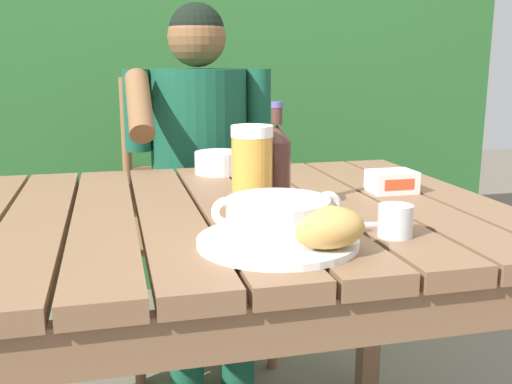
{
  "coord_description": "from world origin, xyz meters",
  "views": [
    {
      "loc": [
        -0.24,
        -1.2,
        1.07
      ],
      "look_at": [
        0.01,
        -0.19,
        0.83
      ],
      "focal_mm": 41.43,
      "sensor_mm": 36.0,
      "label": 1
    }
  ],
  "objects_px": {
    "soup_bowl": "(278,217)",
    "bread_roll": "(326,227)",
    "water_glass_small": "(395,221)",
    "beer_glass": "(252,170)",
    "diner_bowl": "(219,162)",
    "chair_near_diner": "(194,219)",
    "table_knife": "(334,225)",
    "butter_tub": "(392,181)",
    "beer_bottle": "(277,165)",
    "serving_plate": "(278,241)",
    "person_eating": "(200,164)"
  },
  "relations": [
    {
      "from": "serving_plate",
      "to": "bread_roll",
      "type": "distance_m",
      "value": 0.1
    },
    {
      "from": "bread_roll",
      "to": "serving_plate",
      "type": "bearing_deg",
      "value": 130.6
    },
    {
      "from": "person_eating",
      "to": "diner_bowl",
      "type": "distance_m",
      "value": 0.34
    },
    {
      "from": "table_knife",
      "to": "serving_plate",
      "type": "bearing_deg",
      "value": -149.18
    },
    {
      "from": "soup_bowl",
      "to": "water_glass_small",
      "type": "distance_m",
      "value": 0.21
    },
    {
      "from": "soup_bowl",
      "to": "bread_roll",
      "type": "distance_m",
      "value": 0.09
    },
    {
      "from": "butter_tub",
      "to": "table_knife",
      "type": "xyz_separation_m",
      "value": [
        -0.24,
        -0.25,
        -0.02
      ]
    },
    {
      "from": "chair_near_diner",
      "to": "butter_tub",
      "type": "relative_size",
      "value": 9.49
    },
    {
      "from": "soup_bowl",
      "to": "bread_roll",
      "type": "relative_size",
      "value": 1.73
    },
    {
      "from": "table_knife",
      "to": "diner_bowl",
      "type": "distance_m",
      "value": 0.59
    },
    {
      "from": "serving_plate",
      "to": "beer_bottle",
      "type": "xyz_separation_m",
      "value": [
        0.07,
        0.24,
        0.09
      ]
    },
    {
      "from": "chair_near_diner",
      "to": "diner_bowl",
      "type": "bearing_deg",
      "value": -90.0
    },
    {
      "from": "serving_plate",
      "to": "beer_glass",
      "type": "bearing_deg",
      "value": 88.7
    },
    {
      "from": "soup_bowl",
      "to": "beer_bottle",
      "type": "distance_m",
      "value": 0.26
    },
    {
      "from": "beer_glass",
      "to": "diner_bowl",
      "type": "distance_m",
      "value": 0.46
    },
    {
      "from": "beer_bottle",
      "to": "water_glass_small",
      "type": "bearing_deg",
      "value": -59.23
    },
    {
      "from": "water_glass_small",
      "to": "table_knife",
      "type": "distance_m",
      "value": 0.12
    },
    {
      "from": "person_eating",
      "to": "serving_plate",
      "type": "xyz_separation_m",
      "value": [
        -0.02,
        -1.0,
        0.04
      ]
    },
    {
      "from": "chair_near_diner",
      "to": "beer_glass",
      "type": "relative_size",
      "value": 5.6
    },
    {
      "from": "table_knife",
      "to": "diner_bowl",
      "type": "height_order",
      "value": "diner_bowl"
    },
    {
      "from": "table_knife",
      "to": "soup_bowl",
      "type": "bearing_deg",
      "value": -149.18
    },
    {
      "from": "chair_near_diner",
      "to": "table_knife",
      "type": "relative_size",
      "value": 6.63
    },
    {
      "from": "beer_bottle",
      "to": "diner_bowl",
      "type": "distance_m",
      "value": 0.42
    },
    {
      "from": "water_glass_small",
      "to": "butter_tub",
      "type": "distance_m",
      "value": 0.37
    },
    {
      "from": "person_eating",
      "to": "butter_tub",
      "type": "bearing_deg",
      "value": -62.18
    },
    {
      "from": "butter_tub",
      "to": "water_glass_small",
      "type": "bearing_deg",
      "value": -115.61
    },
    {
      "from": "soup_bowl",
      "to": "butter_tub",
      "type": "xyz_separation_m",
      "value": [
        0.37,
        0.33,
        -0.02
      ]
    },
    {
      "from": "beer_glass",
      "to": "table_knife",
      "type": "distance_m",
      "value": 0.2
    },
    {
      "from": "bread_roll",
      "to": "table_knife",
      "type": "bearing_deg",
      "value": 64.28
    },
    {
      "from": "water_glass_small",
      "to": "butter_tub",
      "type": "xyz_separation_m",
      "value": [
        0.16,
        0.33,
        -0.0
      ]
    },
    {
      "from": "soup_bowl",
      "to": "beer_glass",
      "type": "relative_size",
      "value": 1.26
    },
    {
      "from": "chair_near_diner",
      "to": "butter_tub",
      "type": "xyz_separation_m",
      "value": [
        0.35,
        -0.87,
        0.3
      ]
    },
    {
      "from": "chair_near_diner",
      "to": "beer_bottle",
      "type": "height_order",
      "value": "chair_near_diner"
    },
    {
      "from": "beer_bottle",
      "to": "water_glass_small",
      "type": "height_order",
      "value": "beer_bottle"
    },
    {
      "from": "person_eating",
      "to": "beer_bottle",
      "type": "height_order",
      "value": "person_eating"
    },
    {
      "from": "diner_bowl",
      "to": "chair_near_diner",
      "type": "bearing_deg",
      "value": 90.0
    },
    {
      "from": "serving_plate",
      "to": "soup_bowl",
      "type": "relative_size",
      "value": 1.22
    },
    {
      "from": "person_eating",
      "to": "water_glass_small",
      "type": "relative_size",
      "value": 20.33
    },
    {
      "from": "butter_tub",
      "to": "table_knife",
      "type": "distance_m",
      "value": 0.35
    },
    {
      "from": "bread_roll",
      "to": "water_glass_small",
      "type": "bearing_deg",
      "value": 23.12
    },
    {
      "from": "chair_near_diner",
      "to": "bread_roll",
      "type": "relative_size",
      "value": 7.74
    },
    {
      "from": "serving_plate",
      "to": "bread_roll",
      "type": "height_order",
      "value": "bread_roll"
    },
    {
      "from": "beer_glass",
      "to": "beer_bottle",
      "type": "xyz_separation_m",
      "value": [
        0.06,
        0.04,
        0.0
      ]
    },
    {
      "from": "person_eating",
      "to": "bread_roll",
      "type": "relative_size",
      "value": 9.61
    },
    {
      "from": "water_glass_small",
      "to": "bread_roll",
      "type": "bearing_deg",
      "value": -156.88
    },
    {
      "from": "chair_near_diner",
      "to": "soup_bowl",
      "type": "distance_m",
      "value": 1.24
    },
    {
      "from": "serving_plate",
      "to": "soup_bowl",
      "type": "xyz_separation_m",
      "value": [
        0.0,
        0.0,
        0.04
      ]
    },
    {
      "from": "person_eating",
      "to": "beer_glass",
      "type": "relative_size",
      "value": 6.95
    },
    {
      "from": "chair_near_diner",
      "to": "diner_bowl",
      "type": "height_order",
      "value": "chair_near_diner"
    },
    {
      "from": "beer_glass",
      "to": "beer_bottle",
      "type": "distance_m",
      "value": 0.07
    }
  ]
}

